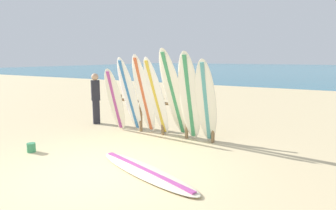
# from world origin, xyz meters

# --- Properties ---
(ground_plane) EXTENTS (120.00, 120.00, 0.00)m
(ground_plane) POSITION_xyz_m (0.00, 0.00, 0.00)
(ground_plane) COLOR #D3BC8C
(ocean_water) EXTENTS (120.00, 80.00, 0.01)m
(ocean_water) POSITION_xyz_m (0.00, 58.00, 0.00)
(ocean_water) COLOR teal
(ocean_water) RESTS_ON ground
(surfboard_rack) EXTENTS (3.15, 0.09, 1.07)m
(surfboard_rack) POSITION_xyz_m (-0.40, 2.90, 0.66)
(surfboard_rack) COLOR olive
(surfboard_rack) RESTS_ON ground
(surfboard_leaning_far_left) EXTENTS (0.58, 0.80, 1.91)m
(surfboard_leaning_far_left) POSITION_xyz_m (-1.76, 2.45, 0.95)
(surfboard_leaning_far_left) COLOR white
(surfboard_leaning_far_left) RESTS_ON ground
(surfboard_leaning_left) EXTENTS (0.62, 0.88, 2.22)m
(surfboard_leaning_left) POSITION_xyz_m (-1.36, 2.62, 1.11)
(surfboard_leaning_left) COLOR white
(surfboard_leaning_left) RESTS_ON ground
(surfboard_leaning_center_left) EXTENTS (0.50, 0.95, 2.30)m
(surfboard_leaning_center_left) POSITION_xyz_m (-0.82, 2.59, 1.15)
(surfboard_leaning_center_left) COLOR white
(surfboard_leaning_center_left) RESTS_ON ground
(surfboard_leaning_center) EXTENTS (0.62, 0.97, 2.23)m
(surfboard_leaning_center) POSITION_xyz_m (-0.41, 2.58, 1.11)
(surfboard_leaning_center) COLOR white
(surfboard_leaning_center) RESTS_ON ground
(surfboard_leaning_center_right) EXTENTS (0.67, 1.18, 2.45)m
(surfboard_leaning_center_right) POSITION_xyz_m (0.10, 2.64, 1.22)
(surfboard_leaning_center_right) COLOR white
(surfboard_leaning_center_right) RESTS_ON ground
(surfboard_leaning_right) EXTENTS (0.60, 0.84, 2.37)m
(surfboard_leaning_right) POSITION_xyz_m (0.58, 2.60, 1.18)
(surfboard_leaning_right) COLOR white
(surfboard_leaning_right) RESTS_ON ground
(surfboard_leaning_far_right) EXTENTS (0.56, 0.81, 2.18)m
(surfboard_leaning_far_right) POSITION_xyz_m (1.03, 2.62, 1.09)
(surfboard_leaning_far_right) COLOR white
(surfboard_leaning_far_right) RESTS_ON ground
(surfboard_lying_on_sand) EXTENTS (2.87, 1.44, 0.08)m
(surfboard_lying_on_sand) POSITION_xyz_m (0.74, 0.34, 0.04)
(surfboard_lying_on_sand) COLOR beige
(surfboard_lying_on_sand) RESTS_ON ground
(beachgoer_standing) EXTENTS (0.30, 0.32, 1.68)m
(beachgoer_standing) POSITION_xyz_m (-3.06, 3.01, 0.93)
(beachgoer_standing) COLOR #26262D
(beachgoer_standing) RESTS_ON ground
(sand_bucket) EXTENTS (0.19, 0.19, 0.22)m
(sand_bucket) POSITION_xyz_m (-2.28, 0.03, 0.11)
(sand_bucket) COLOR #388C59
(sand_bucket) RESTS_ON ground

